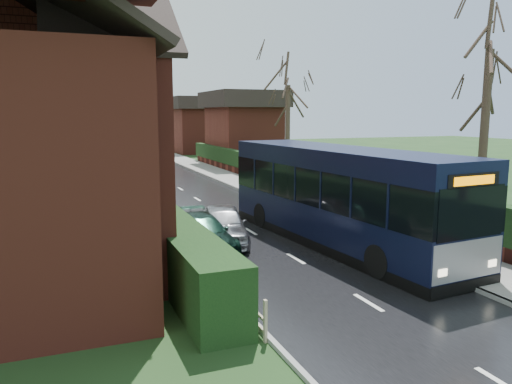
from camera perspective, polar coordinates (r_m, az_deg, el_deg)
name	(u,v)px	position (r m, az deg, el deg)	size (l,w,h in m)	color
ground	(327,279)	(14.35, 8.16, -9.76)	(140.00, 140.00, 0.00)	#24421C
road	(220,213)	(23.26, -4.16, -2.40)	(6.00, 100.00, 0.02)	black
pavement	(302,206)	(24.83, 5.24, -1.55)	(2.50, 100.00, 0.14)	slate
kerb_right	(280,207)	(24.32, 2.71, -1.74)	(0.12, 100.00, 0.14)	gray
kerb_left	(154,217)	(22.55, -11.58, -2.82)	(0.12, 100.00, 0.10)	gray
front_hedge	(155,225)	(17.43, -11.48, -3.76)	(1.20, 16.00, 1.60)	black
picket_fence	(177,233)	(17.65, -9.05, -4.70)	(0.10, 16.00, 0.90)	tan
right_wall_hedge	(329,185)	(25.41, 8.39, 0.80)	(0.60, 50.00, 1.80)	maroon
bus	(339,197)	(17.66, 9.45, -0.59)	(3.50, 11.41, 3.41)	black
car_silver	(223,224)	(17.88, -3.79, -3.69)	(1.59, 3.95, 1.35)	#A7A6AB
car_green	(200,234)	(16.80, -6.39, -4.77)	(1.71, 4.22, 1.22)	black
car_distant	(135,150)	(54.72, -13.62, 4.68)	(1.56, 4.48, 1.48)	black
bus_stop_sign	(379,196)	(17.38, 13.93, -0.39)	(0.23, 0.41, 2.79)	slate
tree_right_near	(491,36)	(22.15, 25.27, 15.78)	(4.67, 4.67, 10.08)	#3C2C23
tree_right_far	(288,79)	(37.16, 3.69, 12.80)	(4.91, 4.91, 9.48)	#3E2E25
tree_house_side	(1,24)	(24.07, -27.09, 16.69)	(4.84, 4.84, 11.00)	#3D2D24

